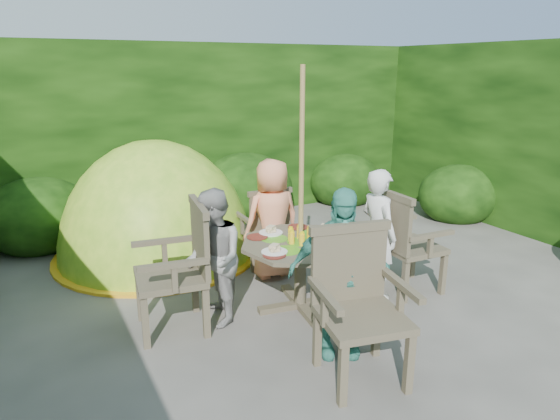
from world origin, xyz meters
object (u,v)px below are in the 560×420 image
garden_chair_back (265,226)px  patio_table (301,252)px  garden_chair_front (358,302)px  dome_tent (159,254)px  parasol_pole (301,194)px  garden_chair_right (404,241)px  child_left (214,258)px  child_back (272,219)px  child_right (378,234)px  garden_chair_left (181,266)px  child_front (340,273)px

garden_chair_back → patio_table: bearing=82.1°
patio_table → garden_chair_back: garden_chair_back is taller
garden_chair_front → dome_tent: size_ratio=0.38×
parasol_pole → dome_tent: 2.40m
garden_chair_back → garden_chair_right: bearing=126.7°
garden_chair_back → child_left: (-0.96, -0.97, 0.13)m
garden_chair_back → child_back: bearing=80.5°
child_right → parasol_pole: bearing=82.7°
garden_chair_left → garden_chair_front: (0.92, -1.24, -0.00)m
patio_table → child_back: 0.80m
child_back → dome_tent: bearing=-51.6°
child_left → child_front: (0.67, -0.91, 0.07)m
patio_table → child_right: bearing=-8.5°
garden_chair_back → child_right: (0.62, -1.21, 0.17)m
dome_tent → child_right: bearing=-66.4°
child_right → garden_chair_front: bearing=136.5°
garden_chair_left → child_front: bearing=53.0°
child_front → dome_tent: (-0.70, 2.77, -0.67)m
parasol_pole → child_left: 0.94m
patio_table → garden_chair_front: garden_chair_front is taller
patio_table → garden_chair_back: size_ratio=1.45×
parasol_pole → garden_chair_front: 1.21m
child_front → garden_chair_right: bearing=53.5°
parasol_pole → garden_chair_back: 1.27m
patio_table → garden_chair_left: size_ratio=1.20×
parasol_pole → garden_chair_front: (-0.15, -1.08, -0.54)m
dome_tent → garden_chair_front: bearing=-91.7°
garden_chair_front → child_back: size_ratio=0.83×
garden_chair_right → child_front: 1.36m
child_left → dome_tent: dome_tent is taller
garden_chair_right → child_right: bearing=83.1°
patio_table → garden_chair_right: garden_chair_right is taller
patio_table → parasol_pole: size_ratio=0.58×
child_left → child_back: child_back is taller
garden_chair_front → garden_chair_left: bearing=138.5°
child_right → garden_chair_left: bearing=82.7°
patio_table → child_right: 0.80m
garden_chair_right → garden_chair_back: size_ratio=1.14×
child_back → child_right: bearing=126.8°
patio_table → garden_chair_left: garden_chair_left is taller
child_right → child_left: (-1.58, 0.23, -0.03)m
garden_chair_right → parasol_pole: bearing=84.3°
garden_chair_back → garden_chair_front: 2.19m
child_right → child_front: child_front is taller
child_back → parasol_pole: bearing=81.8°
garden_chair_left → child_back: child_back is taller
dome_tent → garden_chair_right: bearing=-62.4°
garden_chair_left → child_front: size_ratio=0.79×
garden_chair_left → garden_chair_back: bearing=134.6°
garden_chair_back → child_left: size_ratio=0.73×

